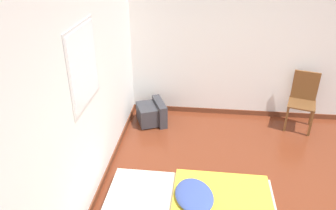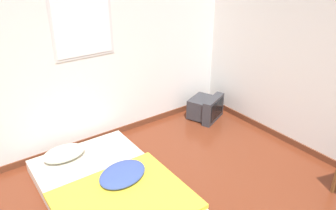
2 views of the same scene
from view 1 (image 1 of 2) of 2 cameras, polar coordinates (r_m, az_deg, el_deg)
wall_back at (r=3.38m, az=-16.10°, el=-1.82°), size 7.50×0.08×2.60m
wall_right at (r=5.66m, az=19.20°, el=9.74°), size 0.08×7.35×2.60m
crt_tv at (r=5.56m, az=-2.75°, el=-1.41°), size 0.62×0.59×0.39m
wooden_chair at (r=5.75m, az=22.48°, el=1.41°), size 0.52×0.52×0.94m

